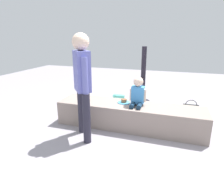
{
  "coord_description": "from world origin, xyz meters",
  "views": [
    {
      "loc": [
        0.67,
        -3.03,
        1.53
      ],
      "look_at": [
        -0.23,
        -0.27,
        0.66
      ],
      "focal_mm": 30.85,
      "sensor_mm": 36.0,
      "label": 1
    }
  ],
  "objects_px": {
    "cake_plate": "(124,102)",
    "handbag_black_leather": "(190,111)",
    "party_cup_red": "(139,113)",
    "water_bottle_far_side": "(124,109)",
    "cake_box_white": "(151,115)",
    "gift_bag": "(119,100)",
    "child_seated": "(138,93)",
    "adult_standing": "(82,78)",
    "water_bottle_near_gift": "(160,109)"
  },
  "relations": [
    {
      "from": "water_bottle_near_gift",
      "to": "handbag_black_leather",
      "type": "height_order",
      "value": "handbag_black_leather"
    },
    {
      "from": "child_seated",
      "to": "handbag_black_leather",
      "type": "relative_size",
      "value": 1.37
    },
    {
      "from": "cake_plate",
      "to": "water_bottle_far_side",
      "type": "relative_size",
      "value": 1.05
    },
    {
      "from": "child_seated",
      "to": "cake_plate",
      "type": "distance_m",
      "value": 0.32
    },
    {
      "from": "child_seated",
      "to": "handbag_black_leather",
      "type": "xyz_separation_m",
      "value": [
        0.92,
        0.79,
        -0.5
      ]
    },
    {
      "from": "adult_standing",
      "to": "handbag_black_leather",
      "type": "relative_size",
      "value": 4.48
    },
    {
      "from": "adult_standing",
      "to": "cake_box_white",
      "type": "bearing_deg",
      "value": 49.72
    },
    {
      "from": "child_seated",
      "to": "handbag_black_leather",
      "type": "height_order",
      "value": "child_seated"
    },
    {
      "from": "gift_bag",
      "to": "water_bottle_far_side",
      "type": "distance_m",
      "value": 0.55
    },
    {
      "from": "party_cup_red",
      "to": "cake_box_white",
      "type": "distance_m",
      "value": 0.26
    },
    {
      "from": "party_cup_red",
      "to": "handbag_black_leather",
      "type": "height_order",
      "value": "handbag_black_leather"
    },
    {
      "from": "gift_bag",
      "to": "water_bottle_near_gift",
      "type": "height_order",
      "value": "gift_bag"
    },
    {
      "from": "cake_plate",
      "to": "gift_bag",
      "type": "xyz_separation_m",
      "value": [
        -0.37,
        0.96,
        -0.31
      ]
    },
    {
      "from": "adult_standing",
      "to": "cake_plate",
      "type": "relative_size",
      "value": 7.04
    },
    {
      "from": "child_seated",
      "to": "water_bottle_near_gift",
      "type": "bearing_deg",
      "value": 67.23
    },
    {
      "from": "handbag_black_leather",
      "to": "party_cup_red",
      "type": "bearing_deg",
      "value": -167.65
    },
    {
      "from": "adult_standing",
      "to": "child_seated",
      "type": "bearing_deg",
      "value": 38.03
    },
    {
      "from": "water_bottle_far_side",
      "to": "handbag_black_leather",
      "type": "relative_size",
      "value": 0.61
    },
    {
      "from": "party_cup_red",
      "to": "cake_box_white",
      "type": "bearing_deg",
      "value": -13.17
    },
    {
      "from": "party_cup_red",
      "to": "cake_box_white",
      "type": "xyz_separation_m",
      "value": [
        0.26,
        -0.06,
        0.01
      ]
    },
    {
      "from": "cake_plate",
      "to": "party_cup_red",
      "type": "relative_size",
      "value": 2.32
    },
    {
      "from": "water_bottle_far_side",
      "to": "cake_box_white",
      "type": "xyz_separation_m",
      "value": [
        0.56,
        -0.02,
        -0.04
      ]
    },
    {
      "from": "cake_plate",
      "to": "water_bottle_near_gift",
      "type": "distance_m",
      "value": 1.01
    },
    {
      "from": "child_seated",
      "to": "gift_bag",
      "type": "relative_size",
      "value": 1.66
    },
    {
      "from": "gift_bag",
      "to": "cake_box_white",
      "type": "relative_size",
      "value": 0.89
    },
    {
      "from": "water_bottle_near_gift",
      "to": "water_bottle_far_side",
      "type": "distance_m",
      "value": 0.76
    },
    {
      "from": "cake_box_white",
      "to": "handbag_black_leather",
      "type": "xyz_separation_m",
      "value": [
        0.72,
        0.27,
        0.08
      ]
    },
    {
      "from": "adult_standing",
      "to": "water_bottle_near_gift",
      "type": "distance_m",
      "value": 1.93
    },
    {
      "from": "cake_plate",
      "to": "handbag_black_leather",
      "type": "height_order",
      "value": "cake_plate"
    },
    {
      "from": "water_bottle_far_side",
      "to": "water_bottle_near_gift",
      "type": "bearing_deg",
      "value": 21.26
    },
    {
      "from": "gift_bag",
      "to": "cake_box_white",
      "type": "bearing_deg",
      "value": -31.58
    },
    {
      "from": "adult_standing",
      "to": "handbag_black_leather",
      "type": "height_order",
      "value": "adult_standing"
    },
    {
      "from": "gift_bag",
      "to": "party_cup_red",
      "type": "xyz_separation_m",
      "value": [
        0.56,
        -0.44,
        -0.08
      ]
    },
    {
      "from": "adult_standing",
      "to": "cake_box_white",
      "type": "height_order",
      "value": "adult_standing"
    },
    {
      "from": "adult_standing",
      "to": "party_cup_red",
      "type": "bearing_deg",
      "value": 59.98
    },
    {
      "from": "cake_plate",
      "to": "party_cup_red",
      "type": "xyz_separation_m",
      "value": [
        0.18,
        0.52,
        -0.39
      ]
    },
    {
      "from": "cake_plate",
      "to": "cake_box_white",
      "type": "bearing_deg",
      "value": 46.47
    },
    {
      "from": "child_seated",
      "to": "handbag_black_leather",
      "type": "distance_m",
      "value": 1.31
    },
    {
      "from": "cake_plate",
      "to": "water_bottle_near_gift",
      "type": "xyz_separation_m",
      "value": [
        0.58,
        0.75,
        -0.34
      ]
    },
    {
      "from": "cake_box_white",
      "to": "party_cup_red",
      "type": "bearing_deg",
      "value": 166.83
    },
    {
      "from": "child_seated",
      "to": "cake_plate",
      "type": "bearing_deg",
      "value": 167.93
    },
    {
      "from": "adult_standing",
      "to": "gift_bag",
      "type": "height_order",
      "value": "adult_standing"
    },
    {
      "from": "cake_plate",
      "to": "party_cup_red",
      "type": "distance_m",
      "value": 0.68
    },
    {
      "from": "water_bottle_near_gift",
      "to": "cake_box_white",
      "type": "bearing_deg",
      "value": -116.41
    },
    {
      "from": "child_seated",
      "to": "cake_box_white",
      "type": "height_order",
      "value": "child_seated"
    },
    {
      "from": "water_bottle_far_side",
      "to": "party_cup_red",
      "type": "relative_size",
      "value": 2.21
    },
    {
      "from": "cake_plate",
      "to": "handbag_black_leather",
      "type": "distance_m",
      "value": 1.41
    },
    {
      "from": "cake_box_white",
      "to": "water_bottle_near_gift",
      "type": "bearing_deg",
      "value": 63.59
    },
    {
      "from": "gift_bag",
      "to": "party_cup_red",
      "type": "height_order",
      "value": "gift_bag"
    },
    {
      "from": "cake_plate",
      "to": "water_bottle_far_side",
      "type": "distance_m",
      "value": 0.6
    }
  ]
}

